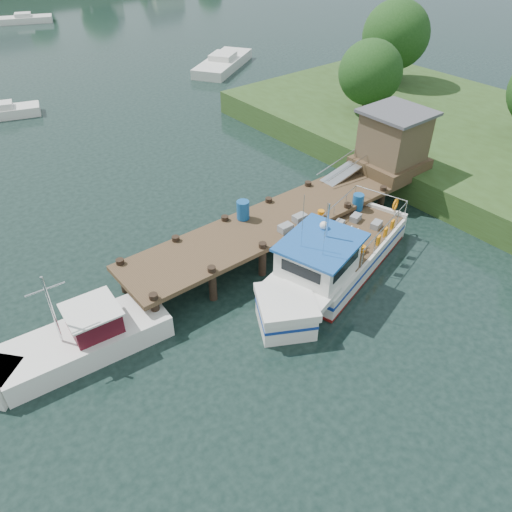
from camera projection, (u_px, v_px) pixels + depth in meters
ground_plane at (252, 255)px, 22.10m from camera, size 160.00×160.00×0.00m
near_shore at (488, 124)px, 28.88m from camera, size 16.00×30.00×7.76m
dock at (358, 168)px, 24.03m from camera, size 16.60×3.00×4.78m
lobster_boat at (330, 262)px, 20.28m from camera, size 9.66×5.02×4.68m
work_boat at (75, 343)px, 17.10m from camera, size 6.99×2.58×3.66m
moored_far at (24, 19)px, 59.00m from camera, size 6.70×4.30×1.08m
moored_b at (4, 112)px, 34.99m from camera, size 4.99×2.94×1.04m
moored_c at (223, 63)px, 44.35m from camera, size 8.22×6.69×1.27m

